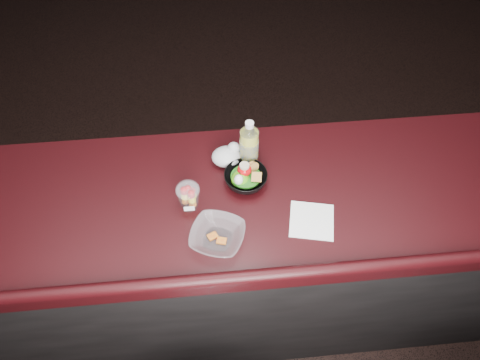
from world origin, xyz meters
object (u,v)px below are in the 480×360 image
snack_bowl (245,177)px  fruit_cup (188,196)px  lemonade_bottle (249,147)px  takeout_bowl (217,236)px  green_apple (240,179)px

snack_bowl → fruit_cup: bearing=-157.4°
lemonade_bottle → takeout_bowl: size_ratio=0.92×
takeout_bowl → green_apple: bearing=66.8°
fruit_cup → snack_bowl: size_ratio=0.59×
takeout_bowl → snack_bowl: bearing=63.2°
lemonade_bottle → fruit_cup: bearing=-141.8°
snack_bowl → takeout_bowl: size_ratio=0.86×
green_apple → snack_bowl: bearing=18.5°
fruit_cup → snack_bowl: bearing=22.6°
fruit_cup → takeout_bowl: size_ratio=0.51×
snack_bowl → takeout_bowl: (-0.13, -0.25, -0.01)m
green_apple → snack_bowl: snack_bowl is taller
green_apple → takeout_bowl: bearing=-113.2°
green_apple → snack_bowl: (0.02, 0.01, -0.00)m
snack_bowl → green_apple: bearing=-161.5°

